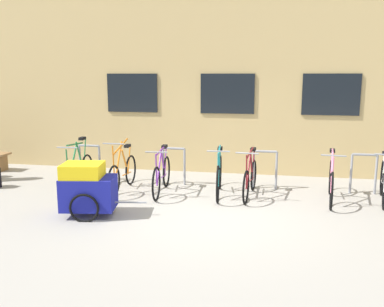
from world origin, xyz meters
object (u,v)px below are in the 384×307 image
at_px(bicycle_orange, 123,173).
at_px(bicycle_pink, 331,181).
at_px(bicycle_maroon, 250,178).
at_px(bike_trailer, 88,188).
at_px(bicycle_purple, 162,175).
at_px(bicycle_green, 78,170).
at_px(bicycle_teal, 219,176).
at_px(bicycle_white, 384,181).

bearing_deg(bicycle_orange, bicycle_pink, 0.31).
distance_m(bicycle_maroon, bike_trailer, 3.22).
distance_m(bicycle_pink, bicycle_orange, 4.25).
relative_size(bicycle_purple, bicycle_green, 1.05).
bearing_deg(bike_trailer, bicycle_maroon, 32.46).
relative_size(bicycle_teal, bicycle_orange, 1.02).
relative_size(bicycle_green, bike_trailer, 1.12).
relative_size(bicycle_pink, bicycle_teal, 1.01).
bearing_deg(bicycle_purple, bicycle_maroon, 2.68).
distance_m(bicycle_purple, bike_trailer, 1.87).
bearing_deg(bike_trailer, bicycle_purple, 61.42).
bearing_deg(bicycle_purple, bicycle_white, 2.69).
distance_m(bicycle_purple, bicycle_green, 1.91).
bearing_deg(bicycle_white, bicycle_maroon, -177.30).
bearing_deg(bicycle_purple, bike_trailer, -118.58).
height_order(bicycle_maroon, bike_trailer, bicycle_maroon).
distance_m(bicycle_white, bike_trailer, 5.59).
xyz_separation_m(bicycle_purple, bicycle_orange, (-0.87, 0.04, 0.00)).
relative_size(bicycle_pink, bicycle_orange, 1.03).
bearing_deg(bicycle_green, bicycle_purple, -2.68).
bearing_deg(bicycle_purple, bicycle_green, 177.32).
bearing_deg(bicycle_green, bicycle_maroon, -0.07).
distance_m(bicycle_green, bike_trailer, 2.01).
bearing_deg(bike_trailer, bicycle_orange, 89.07).
height_order(bicycle_maroon, bicycle_teal, bicycle_teal).
bearing_deg(bicycle_green, bicycle_white, 1.06).
height_order(bicycle_teal, bicycle_orange, bicycle_orange).
relative_size(bicycle_maroon, bicycle_white, 0.98).
bearing_deg(bicycle_white, bike_trailer, -160.71).
bearing_deg(bicycle_pink, bicycle_purple, -178.93).
bearing_deg(bicycle_green, bicycle_orange, -2.69).
xyz_separation_m(bicycle_pink, bicycle_green, (-5.30, 0.03, -0.02)).
bearing_deg(bicycle_maroon, bike_trailer, -147.54).
xyz_separation_m(bicycle_purple, bicycle_white, (4.38, 0.21, 0.02)).
bearing_deg(bicycle_maroon, bicycle_teal, -179.86).
bearing_deg(bicycle_white, bicycle_purple, -177.31).
bearing_deg(bicycle_green, bicycle_pink, -0.28).
distance_m(bicycle_teal, bike_trailer, 2.70).
height_order(bicycle_purple, bicycle_white, bicycle_white).
height_order(bicycle_pink, bicycle_orange, bicycle_orange).
bearing_deg(bicycle_white, bicycle_teal, -177.81).
xyz_separation_m(bicycle_maroon, bicycle_teal, (-0.63, -0.00, 0.03)).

